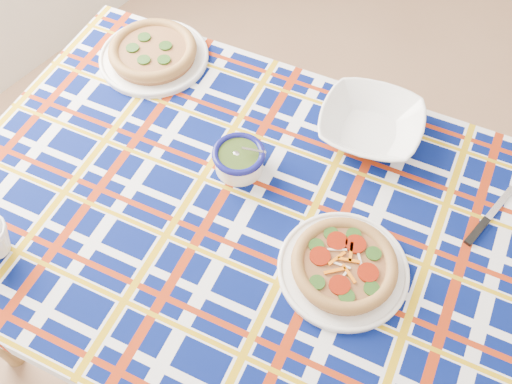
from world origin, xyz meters
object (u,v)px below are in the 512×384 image
Objects in this scene: pesto_bowl at (239,158)px; serving_bowl at (371,125)px; main_focaccia_plate at (344,265)px; dining_table at (272,239)px.

pesto_bowl is 0.50× the size of serving_bowl.
main_focaccia_plate is at bearing -13.05° from pesto_bowl.
serving_bowl is (-0.15, 0.36, 0.00)m from main_focaccia_plate.
main_focaccia_plate reaches higher than dining_table.
serving_bowl reaches higher than main_focaccia_plate.
dining_table is 6.64× the size of serving_bowl.
dining_table is 0.37m from serving_bowl.
dining_table is 0.21m from main_focaccia_plate.
serving_bowl is at bearing 55.72° from pesto_bowl.
pesto_bowl is 0.34m from serving_bowl.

